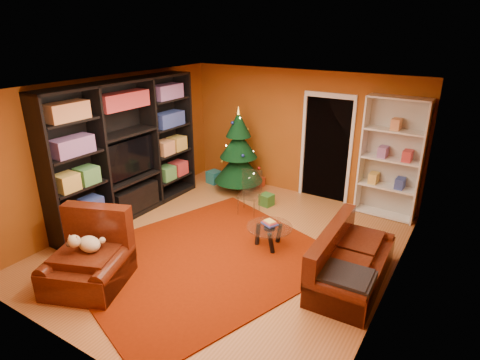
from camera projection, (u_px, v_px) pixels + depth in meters
The scene contains 18 objects.
floor at pixel (227, 248), 6.62m from camera, with size 5.00×5.50×0.05m, color #A25E2D.
ceiling at pixel (225, 85), 5.66m from camera, with size 5.00×5.50×0.05m, color silver.
wall_back at pixel (300, 134), 8.33m from camera, with size 5.00×0.05×2.60m, color #974B15.
wall_left at pixel (112, 148), 7.38m from camera, with size 0.05×5.50×2.60m, color #974B15.
wall_right at pixel (398, 211), 4.90m from camera, with size 0.05×5.50×2.60m, color #974B15.
doorway at pixel (326, 150), 8.10m from camera, with size 1.06×0.60×2.16m, color black, non-canonical shape.
rug at pixel (203, 258), 6.26m from camera, with size 3.10×3.62×0.02m, color #711B02.
media_unit at pixel (126, 150), 7.35m from camera, with size 0.51×3.30×2.53m, color black, non-canonical shape.
christmas_tree at pixel (239, 151), 8.54m from camera, with size 1.05×1.05×1.88m, color black, non-canonical shape.
gift_box_teal at pixel (214, 177), 9.22m from camera, with size 0.28×0.28×0.28m, color #1B6F7A.
gift_box_green at pixel (267, 200), 8.08m from camera, with size 0.24×0.24×0.24m, color #296A25.
gift_box_red at pixel (259, 182), 9.05m from camera, with size 0.20×0.20×0.20m, color #A33418.
white_bookshelf at pixel (391, 159), 7.30m from camera, with size 1.07×0.39×2.32m, color white, non-canonical shape.
armchair at pixel (86, 259), 5.50m from camera, with size 1.09×1.09×0.85m, color #3B1308, non-canonical shape.
dog at pixel (90, 244), 5.46m from camera, with size 0.40×0.30×0.28m, color beige, non-canonical shape.
sofa at pixel (353, 257), 5.60m from camera, with size 1.82×0.82×0.78m, color #3B1308, non-canonical shape.
coffee_table at pixel (269, 236), 6.54m from camera, with size 0.75×0.75×0.47m, color gray, non-canonical shape.
acrylic_chair at pixel (249, 195), 7.62m from camera, with size 0.39×0.43×0.77m, color #66605B, non-canonical shape.
Camera 1 is at (3.22, -4.78, 3.44)m, focal length 30.00 mm.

